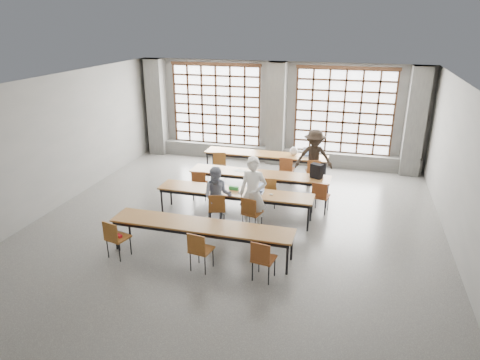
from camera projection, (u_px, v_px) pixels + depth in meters
name	position (u px, v px, depth m)	size (l,w,h in m)	color
floor	(235.00, 226.00, 10.66)	(11.00, 11.00, 0.00)	#50504D
ceiling	(234.00, 84.00, 9.42)	(11.00, 11.00, 0.00)	silver
wall_back	(278.00, 112.00, 14.99)	(10.00, 10.00, 0.00)	slate
wall_front	(106.00, 297.00, 5.08)	(10.00, 10.00, 0.00)	slate
wall_left	(53.00, 144.00, 11.28)	(11.00, 11.00, 0.00)	slate
wall_right	(467.00, 179.00, 8.79)	(11.00, 11.00, 0.00)	slate
column_left	(157.00, 107.00, 15.86)	(0.60, 0.55, 3.50)	#50504E
column_mid	(276.00, 114.00, 14.74)	(0.60, 0.55, 3.50)	#50504E
column_right	(415.00, 122.00, 13.62)	(0.60, 0.55, 3.50)	#50504E
window_left	(216.00, 105.00, 15.43)	(3.32, 0.12, 3.00)	white
window_right	(344.00, 112.00, 14.31)	(3.32, 0.12, 3.00)	white
sill_ledge	(275.00, 155.00, 15.35)	(9.80, 0.35, 0.50)	#50504E
desk_row_a	(266.00, 156.00, 13.90)	(4.00, 0.70, 0.73)	brown
desk_row_b	(259.00, 175.00, 12.16)	(4.00, 0.70, 0.73)	brown
desk_row_c	(235.00, 193.00, 10.91)	(4.00, 0.70, 0.73)	brown
desk_row_d	(201.00, 227.00, 9.16)	(4.00, 0.70, 0.73)	brown
chair_back_left	(220.00, 162.00, 13.73)	(0.52, 0.52, 0.88)	brown
chair_back_mid	(287.00, 167.00, 13.18)	(0.44, 0.44, 0.88)	brown
chair_back_right	(313.00, 170.00, 12.98)	(0.50, 0.50, 0.88)	brown
chair_mid_left	(199.00, 182.00, 12.03)	(0.49, 0.49, 0.88)	brown
chair_mid_centre	(269.00, 189.00, 11.54)	(0.47, 0.48, 0.88)	brown
chair_mid_right	(320.00, 194.00, 11.19)	(0.48, 0.49, 0.88)	brown
chair_front_left	(217.00, 207.00, 10.46)	(0.53, 0.53, 0.88)	brown
chair_front_right	(251.00, 210.00, 10.24)	(0.51, 0.51, 0.88)	brown
chair_near_left	(115.00, 236.00, 9.07)	(0.51, 0.51, 0.88)	brown
chair_near_mid	(199.00, 248.00, 8.59)	(0.48, 0.48, 0.88)	brown
chair_near_right	(262.00, 257.00, 8.27)	(0.48, 0.48, 0.88)	brown
student_male	(253.00, 194.00, 10.22)	(0.67, 0.44, 1.84)	white
student_female	(217.00, 196.00, 10.50)	(0.73, 0.57, 1.51)	#182348
student_back	(314.00, 158.00, 12.98)	(1.13, 0.65, 1.75)	black
laptop_front	(257.00, 189.00, 10.83)	(0.36, 0.31, 0.26)	silver
laptop_back	(308.00, 154.00, 13.62)	(0.37, 0.31, 0.26)	silver
mouse	(271.00, 194.00, 10.62)	(0.10, 0.06, 0.04)	white
green_box	(234.00, 188.00, 10.95)	(0.25, 0.09, 0.09)	#287C34
phone	(241.00, 193.00, 10.75)	(0.13, 0.06, 0.01)	black
paper_sheet_a	(240.00, 171.00, 12.33)	(0.30, 0.21, 0.00)	silver
paper_sheet_b	(249.00, 173.00, 12.16)	(0.30, 0.21, 0.00)	white
backpack	(317.00, 171.00, 11.71)	(0.32, 0.20, 0.40)	black
plastic_bag	(294.00, 151.00, 13.65)	(0.26, 0.21, 0.29)	silver
red_pouch	(118.00, 236.00, 9.14)	(0.20, 0.08, 0.06)	#B1151E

